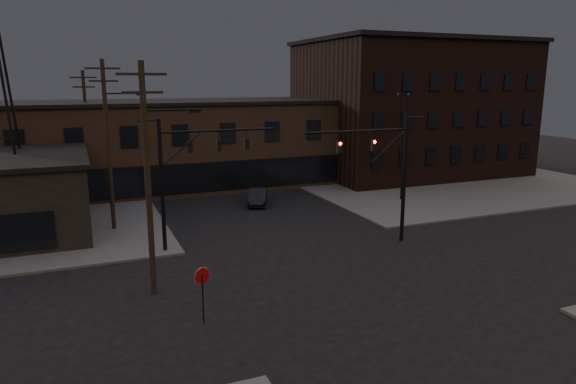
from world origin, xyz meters
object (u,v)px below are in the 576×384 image
object	(u,v)px
traffic_signal_near	(389,166)
traffic_signal_far	(183,169)
stop_sign	(202,282)
parked_car_lot_a	(402,178)
parked_car_lot_b	(384,168)
car_crossing	(258,196)

from	to	relation	value
traffic_signal_near	traffic_signal_far	xyz separation A→B (m)	(-12.07, 3.50, 0.08)
stop_sign	parked_car_lot_a	size ratio (longest dim) A/B	0.64
parked_car_lot_b	car_crossing	size ratio (longest dim) A/B	1.23
car_crossing	parked_car_lot_a	bearing A→B (deg)	28.67
parked_car_lot_a	car_crossing	size ratio (longest dim) A/B	0.94
traffic_signal_near	parked_car_lot_b	world-z (taller)	traffic_signal_near
parked_car_lot_a	parked_car_lot_b	xyz separation A→B (m)	(1.47, 5.56, 0.07)
traffic_signal_far	car_crossing	distance (m)	13.06
stop_sign	car_crossing	bearing A→B (deg)	64.76
stop_sign	parked_car_lot_b	size ratio (longest dim) A/B	0.49
traffic_signal_near	traffic_signal_far	bearing A→B (deg)	163.83
stop_sign	traffic_signal_far	bearing A→B (deg)	82.68
stop_sign	parked_car_lot_a	xyz separation A→B (m)	(24.82, 21.33, -1.03)
car_crossing	parked_car_lot_b	bearing A→B (deg)	45.30
traffic_signal_near	parked_car_lot_a	world-z (taller)	traffic_signal_near
traffic_signal_far	stop_sign	xyz separation A→B (m)	(-1.28, -9.99, -3.17)
traffic_signal_near	car_crossing	distance (m)	14.27
parked_car_lot_b	traffic_signal_far	bearing A→B (deg)	135.38
car_crossing	stop_sign	bearing A→B (deg)	-93.44
stop_sign	car_crossing	xyz separation A→B (m)	(9.17, 19.45, -1.17)
traffic_signal_near	stop_sign	world-z (taller)	traffic_signal_near
parked_car_lot_b	stop_sign	bearing A→B (deg)	146.96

